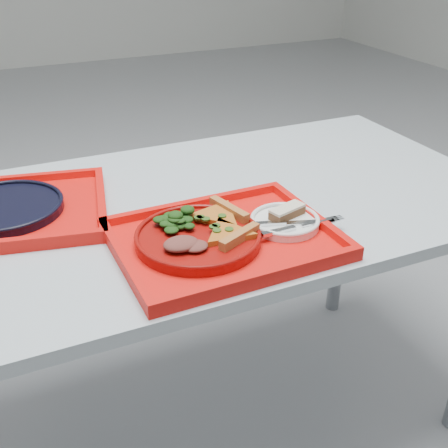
{
  "coord_description": "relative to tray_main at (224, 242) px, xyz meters",
  "views": [
    {
      "loc": [
        -0.4,
        -1.13,
        1.36
      ],
      "look_at": [
        0.03,
        -0.18,
        0.78
      ],
      "focal_mm": 45.0,
      "sensor_mm": 36.0,
      "label": 1
    }
  ],
  "objects": [
    {
      "name": "ground",
      "position": [
        -0.01,
        0.21,
        -0.76
      ],
      "size": [
        10.0,
        10.0,
        0.0
      ],
      "primitive_type": "plane",
      "color": "#92949B",
      "rests_on": "ground"
    },
    {
      "name": "table",
      "position": [
        -0.01,
        0.21,
        -0.08
      ],
      "size": [
        1.6,
        0.8,
        0.75
      ],
      "color": "#AEBBC3",
      "rests_on": "ground"
    },
    {
      "name": "tray_main",
      "position": [
        0.0,
        0.0,
        0.0
      ],
      "size": [
        0.46,
        0.36,
        0.01
      ],
      "primitive_type": "cube",
      "rotation": [
        0.0,
        0.0,
        0.02
      ],
      "color": "red",
      "rests_on": "table"
    },
    {
      "name": "tray_far",
      "position": [
        -0.4,
        0.32,
        0.0
      ],
      "size": [
        0.51,
        0.43,
        0.01
      ],
      "primitive_type": "cube",
      "rotation": [
        0.0,
        0.0,
        -0.2
      ],
      "color": "red",
      "rests_on": "table"
    },
    {
      "name": "dinner_plate",
      "position": [
        -0.06,
        0.01,
        0.02
      ],
      "size": [
        0.26,
        0.26,
        0.02
      ],
      "primitive_type": "cylinder",
      "color": "maroon",
      "rests_on": "tray_main"
    },
    {
      "name": "side_plate",
      "position": [
        0.14,
        0.0,
        0.01
      ],
      "size": [
        0.15,
        0.15,
        0.01
      ],
      "primitive_type": "cylinder",
      "color": "white",
      "rests_on": "tray_main"
    },
    {
      "name": "navy_plate",
      "position": [
        -0.4,
        0.32,
        0.01
      ],
      "size": [
        0.26,
        0.26,
        0.02
      ],
      "primitive_type": "cylinder",
      "color": "black",
      "rests_on": "tray_far"
    },
    {
      "name": "pizza_slice_a",
      "position": [
        0.0,
        -0.02,
        0.03
      ],
      "size": [
        0.15,
        0.16,
        0.02
      ],
      "primitive_type": null,
      "rotation": [
        0.0,
        0.0,
        2.0
      ],
      "color": "gold",
      "rests_on": "dinner_plate"
    },
    {
      "name": "pizza_slice_b",
      "position": [
        0.01,
        0.06,
        0.03
      ],
      "size": [
        0.16,
        0.15,
        0.02
      ],
      "primitive_type": null,
      "rotation": [
        0.0,
        0.0,
        3.39
      ],
      "color": "gold",
      "rests_on": "dinner_plate"
    },
    {
      "name": "salad_heap",
      "position": [
        -0.09,
        0.06,
        0.04
      ],
      "size": [
        0.08,
        0.07,
        0.04
      ],
      "primitive_type": "ellipsoid",
      "color": "black",
      "rests_on": "dinner_plate"
    },
    {
      "name": "meat_portion",
      "position": [
        -0.1,
        -0.03,
        0.03
      ],
      "size": [
        0.07,
        0.06,
        0.02
      ],
      "primitive_type": "ellipsoid",
      "color": "brown",
      "rests_on": "dinner_plate"
    },
    {
      "name": "dessert_bar",
      "position": [
        0.16,
        0.01,
        0.03
      ],
      "size": [
        0.09,
        0.06,
        0.02
      ],
      "rotation": [
        0.0,
        0.0,
        0.29
      ],
      "color": "#53301B",
      "rests_on": "side_plate"
    },
    {
      "name": "knife",
      "position": [
        0.15,
        -0.02,
        0.02
      ],
      "size": [
        0.18,
        0.07,
        0.01
      ],
      "primitive_type": "cube",
      "rotation": [
        0.0,
        0.0,
        -0.31
      ],
      "color": "silver",
      "rests_on": "side_plate"
    },
    {
      "name": "fork",
      "position": [
        0.16,
        -0.04,
        0.02
      ],
      "size": [
        0.19,
        0.02,
        0.01
      ],
      "primitive_type": "cube",
      "rotation": [
        0.0,
        0.0,
        -0.0
      ],
      "color": "silver",
      "rests_on": "side_plate"
    }
  ]
}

